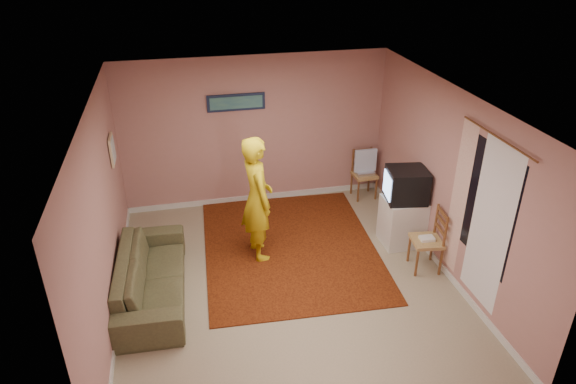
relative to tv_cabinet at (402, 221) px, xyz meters
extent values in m
plane|color=gray|center=(-1.95, -0.62, -0.38)|extent=(5.00, 5.00, 0.00)
cube|color=#A6726D|center=(-1.95, 1.88, 0.92)|extent=(4.50, 0.02, 2.60)
cube|color=#A6726D|center=(-1.95, -3.12, 0.92)|extent=(4.50, 0.02, 2.60)
cube|color=#A6726D|center=(-4.20, -0.62, 0.92)|extent=(0.02, 5.00, 2.60)
cube|color=#A6726D|center=(0.30, -0.62, 0.92)|extent=(0.02, 5.00, 2.60)
cube|color=silver|center=(-1.95, -0.62, 2.22)|extent=(4.50, 5.00, 0.02)
cube|color=silver|center=(-1.95, 1.87, -0.33)|extent=(4.50, 0.02, 0.10)
cube|color=silver|center=(-4.19, -0.62, -0.33)|extent=(0.02, 5.00, 0.10)
cube|color=silver|center=(0.29, -0.62, -0.33)|extent=(0.02, 5.00, 0.10)
cube|color=black|center=(0.29, -1.52, 1.07)|extent=(0.01, 1.10, 1.50)
cube|color=silver|center=(0.28, -1.67, 0.87)|extent=(0.01, 0.75, 2.10)
cube|color=silver|center=(0.26, -0.97, 0.87)|extent=(0.01, 0.35, 2.10)
cylinder|color=brown|center=(0.25, -1.52, 1.94)|extent=(0.02, 1.40, 0.02)
cube|color=#141D39|center=(-2.25, 1.85, 1.47)|extent=(0.95, 0.03, 0.28)
cube|color=#295572|center=(-2.25, 1.83, 1.47)|extent=(0.86, 0.01, 0.20)
cube|color=beige|center=(-4.17, 0.98, 1.17)|extent=(0.03, 0.38, 0.42)
cube|color=#AEB9BE|center=(-4.15, 0.98, 1.17)|extent=(0.01, 0.30, 0.34)
cube|color=black|center=(-1.72, 0.22, -0.37)|extent=(2.73, 3.34, 0.02)
cube|color=silver|center=(0.00, 0.00, 0.00)|extent=(0.59, 0.54, 0.76)
cube|color=black|center=(0.00, 0.00, 0.63)|extent=(0.64, 0.60, 0.49)
cube|color=#8CB2F2|center=(-0.28, 0.05, 0.63)|extent=(0.09, 0.41, 0.35)
cube|color=tan|center=(-0.04, 1.58, 0.05)|extent=(0.42, 0.40, 0.05)
cube|color=brown|center=(-0.04, 1.58, 0.28)|extent=(0.40, 0.06, 0.46)
cube|color=#BDBDC2|center=(-0.04, 1.58, 0.10)|extent=(0.33, 0.24, 0.06)
cube|color=#96BCF7|center=(-0.04, 1.58, 0.34)|extent=(0.40, 0.05, 0.42)
cube|color=tan|center=(0.05, -0.70, 0.08)|extent=(0.46, 0.47, 0.05)
cube|color=brown|center=(0.05, -0.70, 0.32)|extent=(0.10, 0.43, 0.49)
cube|color=white|center=(0.05, -0.70, 0.12)|extent=(0.21, 0.15, 0.04)
imported|color=#4F4F30|center=(-3.75, -0.48, -0.07)|extent=(0.92, 2.17, 0.62)
imported|color=gold|center=(-2.21, 0.17, 0.57)|extent=(0.55, 0.75, 1.89)
camera|label=1|loc=(-3.19, -6.22, 4.04)|focal=32.00mm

